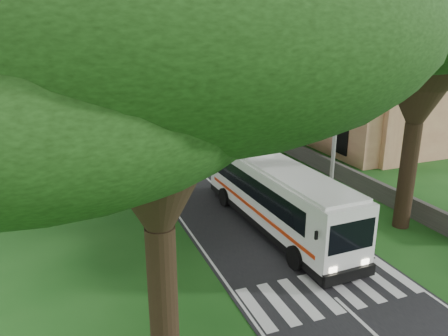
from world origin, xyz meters
TOP-DOWN VIEW (x-y plane):
  - ground at (0.00, 0.00)m, footprint 140.00×140.00m
  - road at (0.00, 25.00)m, footprint 8.00×120.00m
  - crosswalk at (0.00, -2.00)m, footprint 8.00×3.00m
  - property_wall at (9.00, 24.00)m, footprint 0.35×50.00m
  - church at (17.86, 21.55)m, footprint 14.00×24.00m
  - pole_near at (5.50, 6.00)m, footprint 1.60×0.24m
  - pole_mid at (5.50, 26.00)m, footprint 1.60×0.24m
  - pole_far at (5.50, 46.00)m, footprint 1.60×0.24m
  - tree_l_near at (-7.50, -4.00)m, footprint 13.62×13.62m
  - tree_l_midb at (-7.50, 30.00)m, footprint 16.29×16.29m
  - tree_l_far at (-8.50, 48.00)m, footprint 13.44×13.44m
  - tree_r_mida at (8.00, 20.00)m, footprint 15.37×15.37m
  - tree_r_midb at (7.50, 38.00)m, footprint 15.12×15.12m
  - tree_r_far at (8.50, 56.00)m, footprint 13.62×13.62m
  - coach_bus at (0.80, 4.45)m, footprint 3.31×12.75m
  - distant_car_b at (-3.00, 48.06)m, footprint 1.71×4.62m
  - distant_car_c at (0.80, 54.45)m, footprint 1.99×4.61m
  - pedestrian at (-5.12, 11.26)m, footprint 0.56×0.76m

SIDE VIEW (x-z plane):
  - ground at x=0.00m, z-range 0.00..0.00m
  - crosswalk at x=0.00m, z-range -0.01..0.01m
  - road at x=0.00m, z-range -0.01..0.03m
  - property_wall at x=9.00m, z-range 0.00..1.20m
  - distant_car_c at x=0.80m, z-range 0.03..1.35m
  - distant_car_b at x=-3.00m, z-range 0.03..1.54m
  - pedestrian at x=-5.12m, z-range 0.00..1.92m
  - coach_bus at x=0.80m, z-range 0.14..3.88m
  - pole_near at x=5.50m, z-range 0.18..8.18m
  - pole_mid at x=5.50m, z-range 0.18..8.18m
  - pole_far at x=5.50m, z-range 0.18..8.18m
  - church at x=17.86m, z-range -0.89..10.71m
  - tree_l_near at x=-7.50m, z-range 3.68..17.07m
  - tree_l_far at x=-8.50m, z-range 3.95..17.82m
  - tree_r_mida at x=8.00m, z-range 3.81..18.12m
  - tree_r_midb at x=7.50m, z-range 3.95..18.45m
  - tree_r_far at x=8.50m, z-range 4.59..19.88m
  - tree_l_midb at x=-7.50m, z-range 4.75..21.36m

